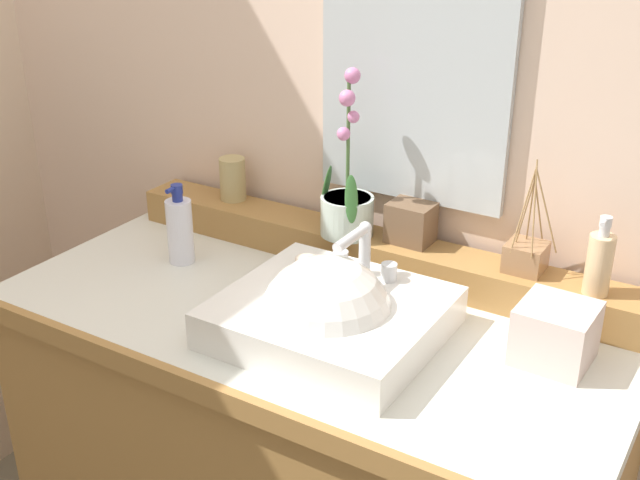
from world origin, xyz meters
name	(u,v)px	position (x,y,z in m)	size (l,w,h in m)	color
wall_back	(410,68)	(0.00, 0.42, 1.30)	(3.14, 0.20, 2.60)	beige
back_ledge	(368,251)	(0.00, 0.24, 0.93)	(1.21, 0.11, 0.08)	#A1733D
sink_basin	(328,320)	(0.08, -0.06, 0.92)	(0.40, 0.37, 0.28)	white
soap_bar	(310,261)	(-0.03, 0.05, 0.97)	(0.07, 0.04, 0.02)	beige
potted_plant	(347,204)	(-0.04, 0.22, 1.04)	(0.13, 0.12, 0.37)	silver
soap_dispenser	(599,263)	(0.50, 0.22, 1.03)	(0.05, 0.05, 0.16)	beige
tumbler_cup	(233,179)	(-0.39, 0.26, 1.02)	(0.06, 0.06, 0.10)	tan
reed_diffuser	(526,256)	(0.35, 0.25, 1.00)	(0.10, 0.09, 0.23)	#9B714C
trinket_box	(411,223)	(0.09, 0.26, 1.01)	(0.09, 0.08, 0.09)	brown
lotion_bottle	(180,229)	(-0.37, 0.04, 0.97)	(0.06, 0.06, 0.19)	white
tissue_box	(555,333)	(0.47, 0.08, 0.94)	(0.13, 0.13, 0.11)	beige
mirror	(415,57)	(0.06, 0.31, 1.35)	(0.43, 0.02, 0.61)	silver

